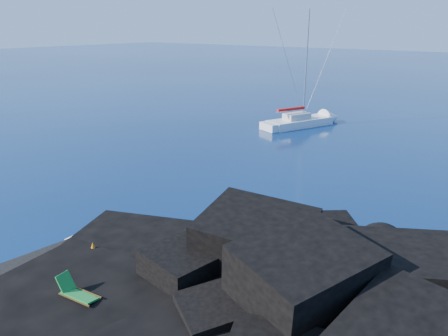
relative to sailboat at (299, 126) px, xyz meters
The scene contains 9 objects.
ground 35.83m from the sailboat, 84.72° to the right, with size 400.00×400.00×0.00m, color #03143A.
headland 36.51m from the sailboat, 63.49° to the right, with size 24.00×24.00×3.60m, color black, non-canonical shape.
beach 36.03m from the sailboat, 77.51° to the right, with size 8.50×6.00×0.70m, color black.
surf_foam 31.78m from the sailboat, 74.87° to the right, with size 10.00×8.00×0.06m, color white, non-canonical shape.
sailboat is the anchor object (origin of this frame).
deck_chair 37.79m from the sailboat, 75.93° to the right, with size 1.82×0.79×1.25m, color #1B7B2F, non-canonical shape.
towel 37.52m from the sailboat, 76.41° to the right, with size 1.93×0.92×0.05m, color silver.
sunbather 37.52m from the sailboat, 76.41° to the right, with size 1.66×0.41×0.22m, color tan, non-canonical shape.
marker_cone 34.21m from the sailboat, 79.78° to the right, with size 0.38×0.38×0.59m, color orange.
Camera 1 is at (20.02, -9.69, 11.43)m, focal length 35.00 mm.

